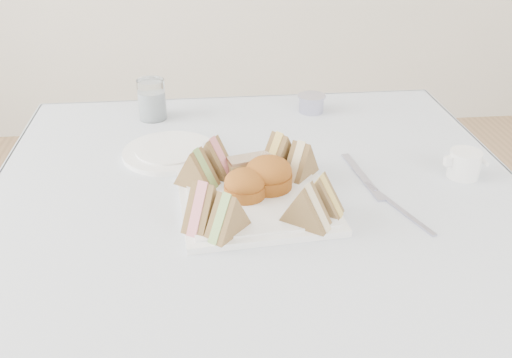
{
  "coord_description": "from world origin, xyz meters",
  "views": [
    {
      "loc": [
        -0.1,
        -0.91,
        1.29
      ],
      "look_at": [
        -0.01,
        -0.03,
        0.8
      ],
      "focal_mm": 40.0,
      "sensor_mm": 36.0,
      "label": 1
    }
  ],
  "objects": [
    {
      "name": "sandwich_fl_b",
      "position": [
        -0.07,
        -0.14,
        0.79
      ],
      "size": [
        0.08,
        0.09,
        0.07
      ],
      "primitive_type": null,
      "rotation": [
        0.0,
        0.0,
        0.84
      ],
      "color": "brown",
      "rests_on": "serving_plate"
    },
    {
      "name": "serving_plate",
      "position": [
        -0.01,
        -0.03,
        0.75
      ],
      "size": [
        0.29,
        0.29,
        0.01
      ],
      "primitive_type": "cube",
      "rotation": [
        0.0,
        0.0,
        0.08
      ],
      "color": "white",
      "rests_on": "tablecloth"
    },
    {
      "name": "tablecloth",
      "position": [
        0.0,
        0.0,
        0.74
      ],
      "size": [
        1.02,
        1.02,
        0.01
      ],
      "primitive_type": "cube",
      "color": "silver",
      "rests_on": "table"
    },
    {
      "name": "sandwich_fl_a",
      "position": [
        -0.1,
        -0.1,
        0.8
      ],
      "size": [
        0.08,
        0.1,
        0.08
      ],
      "primitive_type": null,
      "rotation": [
        0.0,
        0.0,
        1.02
      ],
      "color": "brown",
      "rests_on": "serving_plate"
    },
    {
      "name": "sandwich_bl_a",
      "position": [
        -0.12,
        0.03,
        0.8
      ],
      "size": [
        0.09,
        0.08,
        0.07
      ],
      "primitive_type": null,
      "rotation": [
        0.0,
        0.0,
        2.54
      ],
      "color": "brown",
      "rests_on": "serving_plate"
    },
    {
      "name": "sandwich_br_a",
      "position": [
        0.08,
        0.04,
        0.79
      ],
      "size": [
        0.08,
        0.09,
        0.07
      ],
      "primitive_type": null,
      "rotation": [
        0.0,
        0.0,
        -2.26
      ],
      "color": "brown",
      "rests_on": "serving_plate"
    },
    {
      "name": "sandwich_fr_b",
      "position": [
        0.06,
        -0.13,
        0.8
      ],
      "size": [
        0.09,
        0.08,
        0.08
      ],
      "primitive_type": null,
      "rotation": [
        0.0,
        0.0,
        -0.64
      ],
      "color": "brown",
      "rests_on": "serving_plate"
    },
    {
      "name": "tea_strainer",
      "position": [
        0.17,
        0.39,
        0.77
      ],
      "size": [
        0.08,
        0.08,
        0.04
      ],
      "primitive_type": "cylinder",
      "rotation": [
        0.0,
        0.0,
        0.24
      ],
      "color": "#ADABC7",
      "rests_on": "tablecloth"
    },
    {
      "name": "water_glass",
      "position": [
        -0.22,
        0.39,
        0.79
      ],
      "size": [
        0.07,
        0.07,
        0.1
      ],
      "primitive_type": "cylinder",
      "rotation": [
        0.0,
        0.0,
        0.06
      ],
      "color": "white",
      "rests_on": "tablecloth"
    },
    {
      "name": "scone_right",
      "position": [
        0.02,
        -0.0,
        0.79
      ],
      "size": [
        0.12,
        0.12,
        0.06
      ],
      "primitive_type": "cylinder",
      "rotation": [
        0.0,
        0.0,
        0.49
      ],
      "color": "#9B4317",
      "rests_on": "serving_plate"
    },
    {
      "name": "sandwich_br_b",
      "position": [
        0.05,
        0.07,
        0.8
      ],
      "size": [
        0.09,
        0.09,
        0.08
      ],
      "primitive_type": null,
      "rotation": [
        0.0,
        0.0,
        -2.43
      ],
      "color": "brown",
      "rests_on": "serving_plate"
    },
    {
      "name": "table",
      "position": [
        0.0,
        0.0,
        0.37
      ],
      "size": [
        0.9,
        0.9,
        0.74
      ],
      "primitive_type": "cube",
      "color": "brown",
      "rests_on": "floor"
    },
    {
      "name": "fork",
      "position": [
        0.25,
        -0.09,
        0.75
      ],
      "size": [
        0.06,
        0.16,
        0.0
      ],
      "primitive_type": "cube",
      "rotation": [
        0.0,
        0.0,
        0.35
      ],
      "color": "#ADABC7",
      "rests_on": "tablecloth"
    },
    {
      "name": "scone_left",
      "position": [
        -0.03,
        -0.03,
        0.78
      ],
      "size": [
        0.08,
        0.08,
        0.05
      ],
      "primitive_type": "cylinder",
      "rotation": [
        0.0,
        0.0,
        0.05
      ],
      "color": "#9B4317",
      "rests_on": "serving_plate"
    },
    {
      "name": "sandwich_bl_b",
      "position": [
        -0.08,
        0.06,
        0.8
      ],
      "size": [
        0.1,
        0.09,
        0.08
      ],
      "primitive_type": null,
      "rotation": [
        0.0,
        0.0,
        2.53
      ],
      "color": "brown",
      "rests_on": "serving_plate"
    },
    {
      "name": "pastry_slice",
      "position": [
        -0.01,
        0.05,
        0.78
      ],
      "size": [
        0.09,
        0.06,
        0.04
      ],
      "primitive_type": "cube",
      "rotation": [
        0.0,
        0.0,
        0.26
      ],
      "color": "tan",
      "rests_on": "serving_plate"
    },
    {
      "name": "sandwich_fr_a",
      "position": [
        0.09,
        -0.09,
        0.79
      ],
      "size": [
        0.09,
        0.07,
        0.07
      ],
      "primitive_type": null,
      "rotation": [
        0.0,
        0.0,
        -0.53
      ],
      "color": "brown",
      "rests_on": "serving_plate"
    },
    {
      "name": "knife",
      "position": [
        0.21,
        0.04,
        0.75
      ],
      "size": [
        0.04,
        0.19,
        0.0
      ],
      "primitive_type": "cube",
      "rotation": [
        0.0,
        0.0,
        0.12
      ],
      "color": "#ADABC7",
      "rests_on": "tablecloth"
    },
    {
      "name": "creamer_jug",
      "position": [
        0.4,
        0.03,
        0.77
      ],
      "size": [
        0.07,
        0.07,
        0.05
      ],
      "primitive_type": "cylinder",
      "rotation": [
        0.0,
        0.0,
        0.11
      ],
      "color": "white",
      "rests_on": "tablecloth"
    },
    {
      "name": "side_plate",
      "position": [
        -0.17,
        0.18,
        0.75
      ],
      "size": [
        0.24,
        0.24,
        0.01
      ],
      "primitive_type": "cylinder",
      "rotation": [
        0.0,
        0.0,
        0.23
      ],
      "color": "white",
      "rests_on": "tablecloth"
    }
  ]
}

